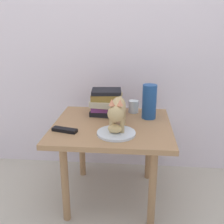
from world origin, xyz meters
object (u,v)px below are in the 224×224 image
object	(u,v)px
side_table	(112,134)
tv_remote	(65,130)
plate	(116,133)
candle_jar	(133,107)
green_vase	(149,102)
cat	(118,109)
book_stack	(106,102)
bread_roll	(115,128)

from	to	relation	value
side_table	tv_remote	xyz separation A→B (m)	(-0.26, -0.14, 0.08)
plate	candle_jar	xyz separation A→B (m)	(0.09, 0.39, 0.03)
side_table	plate	distance (m)	0.18
plate	green_vase	world-z (taller)	green_vase
cat	green_vase	bearing A→B (deg)	51.21
plate	cat	size ratio (longest dim) A/B	0.46
book_stack	green_vase	world-z (taller)	green_vase
cat	book_stack	world-z (taller)	cat
bread_roll	tv_remote	world-z (taller)	bread_roll
book_stack	candle_jar	bearing A→B (deg)	19.36
candle_jar	tv_remote	xyz separation A→B (m)	(-0.39, -0.38, -0.03)
plate	book_stack	size ratio (longest dim) A/B	1.04
plate	bread_roll	world-z (taller)	bread_roll
bread_roll	tv_remote	distance (m)	0.30
side_table	bread_roll	distance (m)	0.20
tv_remote	plate	bearing A→B (deg)	12.75
candle_jar	tv_remote	size ratio (longest dim) A/B	0.57
green_vase	candle_jar	size ratio (longest dim) A/B	2.64
candle_jar	plate	bearing A→B (deg)	-103.08
side_table	bread_roll	world-z (taller)	bread_roll
candle_jar	green_vase	bearing A→B (deg)	-46.40
plate	cat	bearing A→B (deg)	85.89
side_table	book_stack	distance (m)	0.24
bread_roll	cat	world-z (taller)	cat
plate	tv_remote	distance (m)	0.30
side_table	bread_roll	xyz separation A→B (m)	(0.03, -0.16, 0.11)
tv_remote	cat	bearing A→B (deg)	22.35
green_vase	plate	bearing A→B (deg)	-123.95
plate	bread_roll	xyz separation A→B (m)	(-0.01, -0.01, 0.03)
side_table	plate	bearing A→B (deg)	-76.13
side_table	candle_jar	world-z (taller)	candle_jar
green_vase	candle_jar	xyz separation A→B (m)	(-0.10, 0.11, -0.07)
bread_roll	book_stack	distance (m)	0.35
cat	green_vase	distance (m)	0.30
candle_jar	side_table	bearing A→B (deg)	-118.26
bread_roll	candle_jar	distance (m)	0.42
bread_roll	green_vase	bearing A→B (deg)	56.00
plate	candle_jar	bearing A→B (deg)	76.92
book_stack	green_vase	xyz separation A→B (m)	(0.29, -0.04, 0.02)
cat	green_vase	world-z (taller)	cat
candle_jar	tv_remote	world-z (taller)	candle_jar
side_table	green_vase	size ratio (longest dim) A/B	3.24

